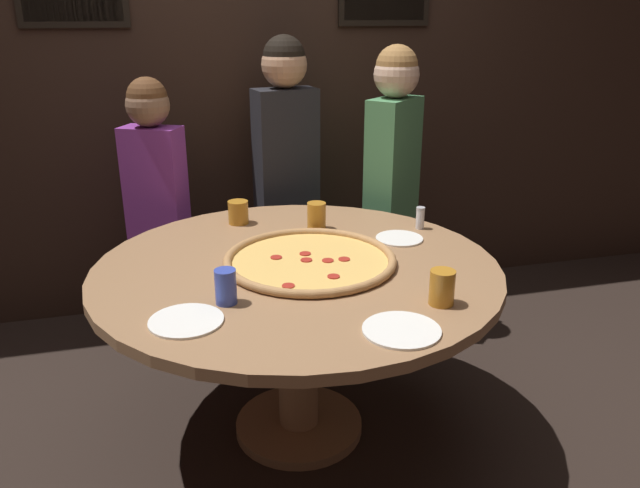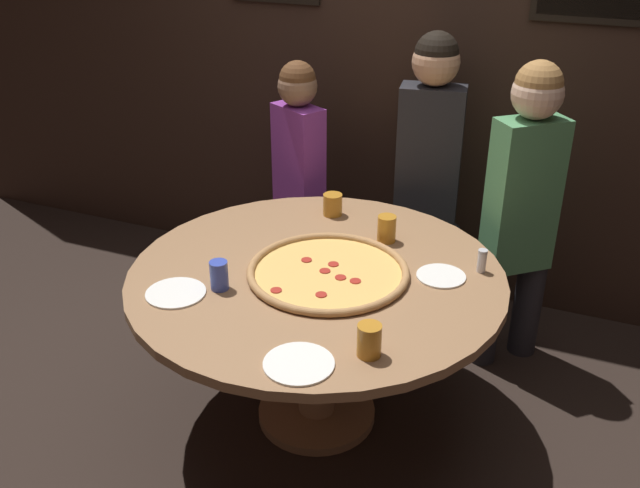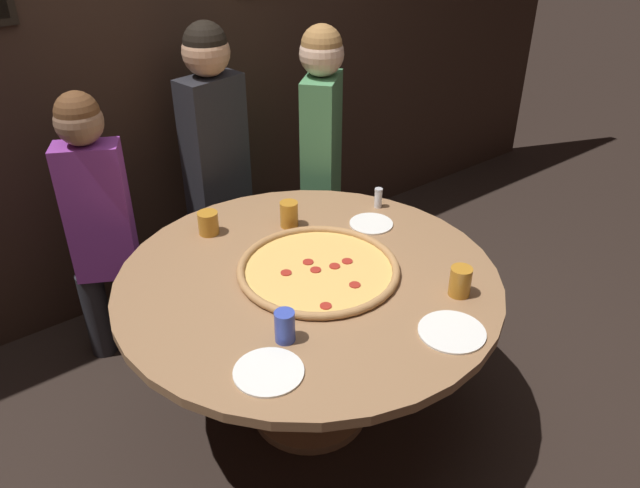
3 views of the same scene
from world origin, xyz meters
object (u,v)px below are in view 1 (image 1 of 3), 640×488
condiment_shaker (420,218)px  diner_far_left (286,167)px  drink_cup_beside_pizza (317,216)px  white_plate_right_side (186,321)px  dining_table (297,297)px  drink_cup_near_right (226,287)px  diner_centre_back (392,176)px  white_plate_near_front (399,238)px  white_plate_left_side (402,330)px  giant_pizza (310,260)px  diner_side_left (157,200)px  drink_cup_far_right (238,212)px  drink_cup_centre_back (442,287)px

condiment_shaker → diner_far_left: 0.88m
drink_cup_beside_pizza → white_plate_right_side: 0.95m
dining_table → condiment_shaker: size_ratio=15.68×
white_plate_right_side → drink_cup_near_right: bearing=36.6°
white_plate_right_side → diner_centre_back: size_ratio=0.16×
white_plate_near_front → diner_far_left: size_ratio=0.13×
diner_centre_back → white_plate_right_side: bearing=5.5°
diner_far_left → white_plate_left_side: bearing=80.6°
giant_pizza → white_plate_right_side: size_ratio=2.83×
condiment_shaker → diner_side_left: diner_side_left is taller
white_plate_left_side → giant_pizza: bearing=103.1°
drink_cup_far_right → diner_side_left: bearing=132.2°
drink_cup_centre_back → white_plate_left_side: bearing=-143.9°
drink_cup_centre_back → dining_table: bearing=130.4°
white_plate_near_front → diner_far_left: 0.93m
dining_table → giant_pizza: bearing=-3.5°
giant_pizza → diner_centre_back: diner_centre_back is taller
white_plate_near_front → diner_centre_back: bearing=71.9°
drink_cup_beside_pizza → diner_far_left: size_ratio=0.08×
drink_cup_beside_pizza → white_plate_near_front: 0.37m
drink_cup_near_right → diner_far_left: bearing=70.0°
drink_cup_near_right → white_plate_left_side: (0.48, -0.32, -0.05)m
white_plate_near_front → diner_side_left: (-0.96, 0.76, 0.02)m
drink_cup_far_right → condiment_shaker: 0.80m
dining_table → condiment_shaker: (0.61, 0.26, 0.19)m
diner_side_left → diner_centre_back: bearing=-158.1°
drink_cup_beside_pizza → dining_table: bearing=-114.9°
white_plate_left_side → white_plate_near_front: bearing=68.9°
dining_table → drink_cup_centre_back: bearing=-49.6°
white_plate_left_side → diner_centre_back: diner_centre_back is taller
giant_pizza → white_plate_near_front: 0.45m
drink_cup_beside_pizza → white_plate_right_side: size_ratio=0.51×
drink_cup_centre_back → white_plate_right_side: size_ratio=0.51×
drink_cup_centre_back → white_plate_left_side: size_ratio=0.49×
white_plate_near_front → condiment_shaker: 0.18m
drink_cup_centre_back → white_plate_left_side: (-0.19, -0.14, -0.05)m
giant_pizza → drink_cup_near_right: bearing=-143.1°
drink_cup_near_right → drink_cup_centre_back: bearing=-15.2°
dining_table → white_plate_near_front: bearing=18.3°
white_plate_left_side → drink_cup_beside_pizza: bearing=90.8°
white_plate_right_side → dining_table: bearing=40.2°
drink_cup_near_right → white_plate_left_side: size_ratio=0.49×
dining_table → diner_centre_back: (0.68, 0.79, 0.24)m
drink_cup_near_right → drink_cup_beside_pizza: bearing=53.7°
drink_cup_near_right → white_plate_near_front: bearing=28.7°
giant_pizza → drink_cup_beside_pizza: size_ratio=5.53×
diner_centre_back → drink_cup_centre_back: bearing=35.6°
drink_cup_near_right → condiment_shaker: 1.04m
drink_cup_near_right → diner_centre_back: 1.43m
drink_cup_near_right → drink_cup_centre_back: (0.67, -0.18, -0.00)m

